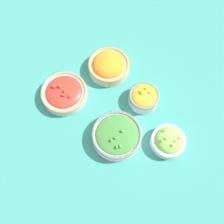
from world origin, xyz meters
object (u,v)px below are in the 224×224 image
object	(u,v)px
bowl_broccoli	(117,135)
bowl_lettuce	(168,141)
bowl_cherry_tomatoes	(64,93)
bowl_squash	(144,97)
bowl_carrots	(109,66)

from	to	relation	value
bowl_broccoli	bowl_lettuce	distance (m)	0.19
bowl_cherry_tomatoes	bowl_lettuce	world-z (taller)	bowl_lettuce
bowl_lettuce	bowl_squash	size ratio (longest dim) A/B	1.05
bowl_broccoli	bowl_cherry_tomatoes	bearing A→B (deg)	16.50
bowl_broccoli	bowl_squash	size ratio (longest dim) A/B	1.53
bowl_broccoli	bowl_squash	distance (m)	0.19
bowl_lettuce	bowl_squash	distance (m)	0.19
bowl_cherry_tomatoes	bowl_lettuce	xyz separation A→B (m)	(-0.38, -0.22, 0.00)
bowl_carrots	bowl_squash	distance (m)	0.20
bowl_broccoli	bowl_carrots	size ratio (longest dim) A/B	1.08
bowl_carrots	bowl_lettuce	size ratio (longest dim) A/B	1.35
bowl_carrots	bowl_lettuce	distance (m)	0.39
bowl_cherry_tomatoes	bowl_squash	xyz separation A→B (m)	(-0.19, -0.25, 0.01)
bowl_broccoli	bowl_carrots	xyz separation A→B (m)	(0.27, -0.14, 0.00)
bowl_carrots	bowl_cherry_tomatoes	world-z (taller)	bowl_carrots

